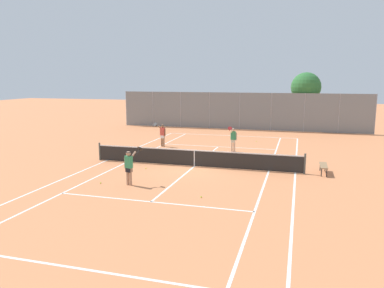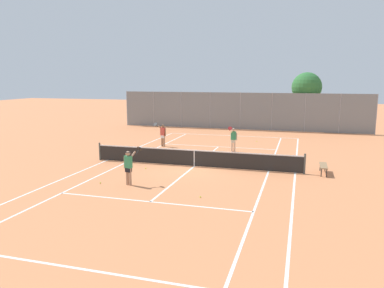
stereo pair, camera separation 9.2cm
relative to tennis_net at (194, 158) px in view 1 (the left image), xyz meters
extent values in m
plane|color=#CC7A4C|center=(0.00, 0.00, -0.51)|extent=(120.00, 120.00, 0.00)
cube|color=silver|center=(0.00, -11.90, -0.51)|extent=(11.00, 0.10, 0.01)
cube|color=silver|center=(0.00, 11.90, -0.51)|extent=(11.00, 0.10, 0.01)
cube|color=silver|center=(-5.50, 0.00, -0.51)|extent=(0.10, 23.80, 0.01)
cube|color=silver|center=(5.50, 0.00, -0.51)|extent=(0.10, 23.80, 0.01)
cube|color=silver|center=(-4.13, 0.00, -0.51)|extent=(0.10, 23.80, 0.01)
cube|color=silver|center=(4.13, 0.00, -0.51)|extent=(0.10, 23.80, 0.01)
cube|color=silver|center=(0.00, -6.40, -0.51)|extent=(8.26, 0.10, 0.01)
cube|color=silver|center=(0.00, 6.40, -0.51)|extent=(8.26, 0.10, 0.01)
cube|color=silver|center=(0.00, 0.00, -0.51)|extent=(0.10, 12.80, 0.01)
cylinder|color=#474C47|center=(-5.95, 0.00, 0.03)|extent=(0.10, 0.10, 1.07)
cylinder|color=#474C47|center=(5.95, 0.00, 0.03)|extent=(0.10, 0.10, 1.07)
cube|color=black|center=(0.00, 0.00, -0.04)|extent=(11.90, 0.02, 0.89)
cube|color=white|center=(0.00, 0.00, 0.41)|extent=(11.90, 0.03, 0.06)
cube|color=white|center=(0.00, 0.00, -0.06)|extent=(0.05, 0.03, 0.89)
cylinder|color=tan|center=(-1.98, -4.41, -0.10)|extent=(0.13, 0.13, 0.82)
cylinder|color=tan|center=(-1.81, -4.46, -0.10)|extent=(0.13, 0.13, 0.82)
cube|color=black|center=(-1.89, -4.44, 0.23)|extent=(0.32, 0.25, 0.24)
cube|color=#338C59|center=(-1.89, -4.44, 0.59)|extent=(0.38, 0.29, 0.56)
sphere|color=tan|center=(-1.89, -4.44, 0.98)|extent=(0.22, 0.22, 0.22)
cylinder|color=black|center=(-1.89, -4.44, 1.05)|extent=(0.23, 0.23, 0.02)
cylinder|color=tan|center=(-2.11, -4.38, 0.53)|extent=(0.08, 0.08, 0.52)
cylinder|color=tan|center=(-1.73, -4.34, 0.88)|extent=(0.20, 0.46, 0.35)
cylinder|color=black|center=(-1.53, -4.12, 1.04)|extent=(0.10, 0.25, 0.22)
cylinder|color=black|center=(-1.50, -4.01, 1.15)|extent=(0.32, 0.27, 0.23)
cylinder|color=#936B4C|center=(-3.83, 5.38, -0.10)|extent=(0.13, 0.13, 0.82)
cylinder|color=#936B4C|center=(-4.00, 5.43, -0.10)|extent=(0.13, 0.13, 0.82)
cube|color=white|center=(-3.91, 5.41, 0.23)|extent=(0.32, 0.25, 0.24)
cube|color=#D84C3F|center=(-3.91, 5.41, 0.59)|extent=(0.38, 0.29, 0.56)
sphere|color=#936B4C|center=(-3.91, 5.41, 0.98)|extent=(0.22, 0.22, 0.22)
cylinder|color=black|center=(-3.91, 5.41, 1.05)|extent=(0.23, 0.23, 0.02)
cylinder|color=#936B4C|center=(-3.70, 5.34, 0.53)|extent=(0.08, 0.08, 0.52)
cylinder|color=#936B4C|center=(-4.08, 5.31, 0.88)|extent=(0.21, 0.46, 0.35)
cylinder|color=black|center=(-4.28, 5.10, 1.04)|extent=(0.10, 0.25, 0.22)
cylinder|color=black|center=(-4.31, 4.99, 1.15)|extent=(0.32, 0.27, 0.23)
cylinder|color=beige|center=(1.43, 4.88, -0.10)|extent=(0.13, 0.13, 0.82)
cylinder|color=beige|center=(1.26, 4.84, -0.10)|extent=(0.13, 0.13, 0.82)
cube|color=beige|center=(1.34, 4.86, 0.23)|extent=(0.32, 0.24, 0.24)
cube|color=#338C59|center=(1.34, 4.86, 0.59)|extent=(0.38, 0.28, 0.56)
sphere|color=beige|center=(1.34, 4.86, 0.98)|extent=(0.22, 0.22, 0.22)
cylinder|color=black|center=(1.34, 4.86, 1.05)|extent=(0.23, 0.23, 0.02)
cylinder|color=beige|center=(1.56, 4.92, 0.53)|extent=(0.08, 0.08, 0.52)
cylinder|color=beige|center=(1.25, 4.69, 0.88)|extent=(0.19, 0.46, 0.35)
cylinder|color=maroon|center=(1.19, 4.41, 1.04)|extent=(0.09, 0.25, 0.22)
cylinder|color=maroon|center=(1.22, 4.29, 1.15)|extent=(0.32, 0.26, 0.23)
sphere|color=#D1DB33|center=(1.79, -5.32, -0.48)|extent=(0.07, 0.07, 0.07)
sphere|color=#D1DB33|center=(4.95, 1.24, -0.48)|extent=(0.07, 0.07, 0.07)
sphere|color=#D1DB33|center=(-2.40, -1.29, -0.48)|extent=(0.07, 0.07, 0.07)
sphere|color=#D1DB33|center=(2.42, 9.35, -0.48)|extent=(0.07, 0.07, 0.07)
sphere|color=#D1DB33|center=(-3.30, -4.60, -0.48)|extent=(0.07, 0.07, 0.07)
cube|color=olive|center=(6.89, 0.29, -0.07)|extent=(0.36, 1.50, 0.05)
cylinder|color=#262626|center=(6.77, -0.35, -0.30)|extent=(0.05, 0.05, 0.41)
cylinder|color=#262626|center=(6.77, 0.92, -0.30)|extent=(0.05, 0.05, 0.41)
cylinder|color=#262626|center=(7.02, -0.35, -0.30)|extent=(0.05, 0.05, 0.41)
cylinder|color=#262626|center=(7.02, 0.92, -0.30)|extent=(0.05, 0.05, 0.41)
cylinder|color=gray|center=(-11.96, 16.11, 1.28)|extent=(0.08, 0.08, 3.57)
cylinder|color=gray|center=(-8.97, 16.11, 1.28)|extent=(0.08, 0.08, 3.57)
cylinder|color=gray|center=(-5.98, 16.11, 1.28)|extent=(0.08, 0.08, 3.57)
cylinder|color=gray|center=(-2.99, 16.11, 1.28)|extent=(0.08, 0.08, 3.57)
cylinder|color=gray|center=(0.00, 16.11, 1.28)|extent=(0.08, 0.08, 3.57)
cylinder|color=gray|center=(2.99, 16.11, 1.28)|extent=(0.08, 0.08, 3.57)
cylinder|color=gray|center=(5.98, 16.11, 1.28)|extent=(0.08, 0.08, 3.57)
cylinder|color=gray|center=(8.97, 16.11, 1.28)|extent=(0.08, 0.08, 3.57)
cylinder|color=gray|center=(11.96, 16.11, 1.28)|extent=(0.08, 0.08, 3.57)
cube|color=slate|center=(0.00, 16.11, 1.28)|extent=(23.93, 0.02, 3.53)
cylinder|color=brown|center=(6.03, 17.69, 1.04)|extent=(0.23, 0.23, 3.09)
sphere|color=#2D6B33|center=(6.03, 17.69, 3.56)|extent=(2.80, 2.80, 2.80)
sphere|color=#2D6B33|center=(6.34, 17.97, 3.21)|extent=(1.94, 1.94, 1.94)
camera|label=1|loc=(5.56, -19.77, 4.38)|focal=35.00mm
camera|label=2|loc=(5.65, -19.74, 4.38)|focal=35.00mm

